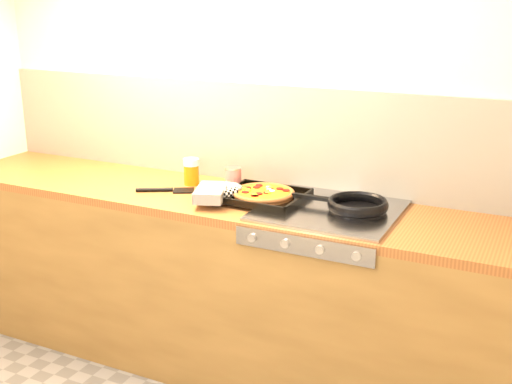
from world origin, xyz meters
The scene contains 9 objects.
room_shell centered at (0.00, 1.39, 1.15)m, with size 3.20×3.20×3.20m.
counter_run centered at (0.00, 1.10, 0.45)m, with size 3.20×0.62×0.90m.
stovetop centered at (0.45, 1.10, 0.91)m, with size 0.60×0.56×0.02m, color #98989D.
pizza_on_tray centered at (0.07, 1.07, 0.94)m, with size 0.49×0.42×0.06m.
frying_pan centered at (0.56, 1.12, 0.94)m, with size 0.44×0.27×0.04m.
tomato_can centered at (-0.08, 1.20, 0.96)m, with size 0.11×0.11×0.12m.
juice_glass centered at (-0.32, 1.20, 0.97)m, with size 0.09×0.09×0.13m.
wooden_spoon centered at (0.09, 1.32, 0.91)m, with size 0.30×0.07×0.02m.
black_spatula centered at (-0.37, 1.04, 0.91)m, with size 0.27×0.18×0.02m.
Camera 1 is at (1.33, -1.45, 1.82)m, focal length 45.00 mm.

